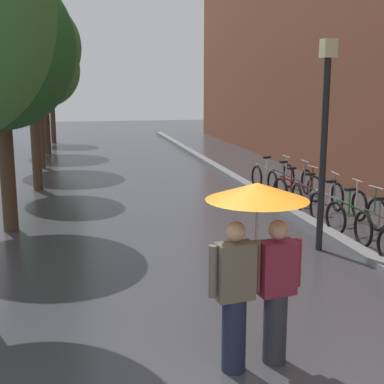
{
  "coord_description": "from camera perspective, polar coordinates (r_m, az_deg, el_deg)",
  "views": [
    {
      "loc": [
        -1.72,
        -4.33,
        3.05
      ],
      "look_at": [
        0.03,
        3.76,
        1.35
      ],
      "focal_mm": 49.9,
      "sensor_mm": 36.0,
      "label": 1
    }
  ],
  "objects": [
    {
      "name": "parked_bicycle_5",
      "position": [
        13.94,
        11.24,
        0.31
      ],
      "size": [
        1.17,
        0.85,
        0.96
      ],
      "color": "black",
      "rests_on": "ground"
    },
    {
      "name": "street_tree_2",
      "position": [
        15.87,
        -16.91,
        14.39
      ],
      "size": [
        2.34,
        2.34,
        5.45
      ],
      "color": "#473323",
      "rests_on": "ground"
    },
    {
      "name": "couple_under_umbrella",
      "position": [
        5.67,
        6.88,
        -5.99
      ],
      "size": [
        1.08,
        1.08,
        2.04
      ],
      "color": "#1E233D",
      "rests_on": "ground"
    },
    {
      "name": "street_tree_3",
      "position": [
        20.16,
        -16.31,
        14.63
      ],
      "size": [
        3.13,
        3.13,
        5.95
      ],
      "color": "#473323",
      "rests_on": "ground"
    },
    {
      "name": "street_tree_4",
      "position": [
        24.14,
        -15.61,
        12.45
      ],
      "size": [
        3.1,
        3.1,
        5.21
      ],
      "color": "#473323",
      "rests_on": "ground"
    },
    {
      "name": "parked_bicycle_7",
      "position": [
        15.83,
        8.63,
        1.73
      ],
      "size": [
        1.14,
        0.79,
        0.96
      ],
      "color": "black",
      "rests_on": "ground"
    },
    {
      "name": "street_tree_5",
      "position": [
        28.59,
        -14.92,
        12.7
      ],
      "size": [
        2.31,
        2.31,
        5.15
      ],
      "color": "#473323",
      "rests_on": "ground"
    },
    {
      "name": "parked_bicycle_4",
      "position": [
        13.12,
        13.23,
        -0.48
      ],
      "size": [
        1.12,
        0.77,
        0.96
      ],
      "color": "black",
      "rests_on": "ground"
    },
    {
      "name": "kerb_strip",
      "position": [
        15.44,
        6.62,
        0.35
      ],
      "size": [
        0.3,
        36.0,
        0.12
      ],
      "primitive_type": "cube",
      "color": "slate",
      "rests_on": "ground"
    },
    {
      "name": "parked_bicycle_2",
      "position": [
        11.51,
        17.22,
        -2.37
      ],
      "size": [
        1.16,
        0.83,
        0.96
      ],
      "color": "black",
      "rests_on": "ground"
    },
    {
      "name": "parked_bicycle_6",
      "position": [
        14.98,
        10.41,
        1.12
      ],
      "size": [
        1.09,
        0.71,
        0.96
      ],
      "color": "black",
      "rests_on": "ground"
    },
    {
      "name": "parked_bicycle_3",
      "position": [
        12.27,
        15.35,
        -1.41
      ],
      "size": [
        1.1,
        0.73,
        0.96
      ],
      "color": "black",
      "rests_on": "ground"
    },
    {
      "name": "street_lamp_post",
      "position": [
        9.83,
        13.98,
        6.58
      ],
      "size": [
        0.24,
        0.24,
        3.79
      ],
      "color": "black",
      "rests_on": "ground"
    }
  ]
}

